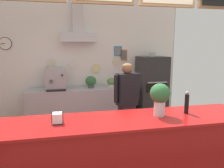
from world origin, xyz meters
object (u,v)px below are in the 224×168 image
at_px(shop_worker, 127,103).
at_px(potted_basil, 91,81).
at_px(espresso_machine, 56,79).
at_px(napkin_holder, 57,118).
at_px(pepper_grinder, 187,103).
at_px(pizza_oven, 151,91).
at_px(potted_rosemary, 111,82).
at_px(basil_vase, 160,97).

distance_m(shop_worker, potted_basil, 1.40).
distance_m(espresso_machine, napkin_holder, 2.60).
distance_m(shop_worker, napkin_holder, 1.80).
bearing_deg(pepper_grinder, pizza_oven, 77.55).
xyz_separation_m(shop_worker, potted_rosemary, (-0.03, 1.26, 0.19)).
height_order(potted_basil, basil_vase, basil_vase).
relative_size(shop_worker, potted_rosemary, 6.94).
distance_m(pizza_oven, espresso_machine, 2.28).
relative_size(espresso_machine, pepper_grinder, 1.73).
height_order(basil_vase, pepper_grinder, basil_vase).
distance_m(espresso_machine, basil_vase, 2.91).
distance_m(espresso_machine, pepper_grinder, 3.09).
distance_m(potted_rosemary, napkin_holder, 2.84).
distance_m(espresso_machine, potted_basil, 0.79).
bearing_deg(potted_rosemary, pepper_grinder, -80.24).
relative_size(napkin_holder, pepper_grinder, 0.47).
relative_size(shop_worker, potted_basil, 5.77).
bearing_deg(shop_worker, basil_vase, 78.32).
bearing_deg(potted_basil, espresso_machine, -177.88).
bearing_deg(pepper_grinder, espresso_machine, 123.75).
relative_size(potted_rosemary, napkin_holder, 1.72).
bearing_deg(espresso_machine, potted_basil, 2.12).
bearing_deg(pepper_grinder, napkin_holder, -178.96).
relative_size(pizza_oven, espresso_machine, 3.57).
bearing_deg(napkin_holder, potted_rosemary, 66.24).
bearing_deg(basil_vase, espresso_machine, 117.51).
relative_size(pizza_oven, basil_vase, 4.41).
bearing_deg(espresso_machine, potted_rosemary, 0.07).
xyz_separation_m(basil_vase, pepper_grinder, (0.37, 0.01, -0.09)).
xyz_separation_m(pizza_oven, potted_basil, (-1.47, 0.15, 0.26)).
distance_m(potted_rosemary, basil_vase, 2.59).
bearing_deg(napkin_holder, potted_basil, 75.94).
distance_m(pizza_oven, basil_vase, 2.66).
distance_m(pizza_oven, potted_rosemary, 1.01).
bearing_deg(potted_rosemary, pizza_oven, -7.17).
distance_m(potted_rosemary, potted_basil, 0.49).
height_order(shop_worker, potted_rosemary, shop_worker).
bearing_deg(potted_rosemary, espresso_machine, -179.93).
xyz_separation_m(shop_worker, espresso_machine, (-1.31, 1.26, 0.30)).
height_order(espresso_machine, napkin_holder, espresso_machine).
distance_m(basil_vase, pepper_grinder, 0.38).
distance_m(shop_worker, potted_rosemary, 1.27).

